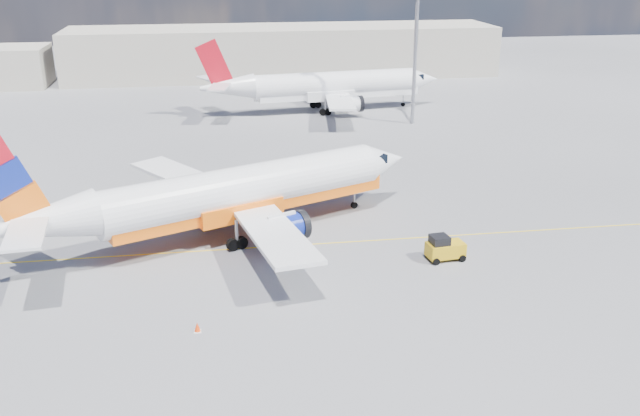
{
  "coord_description": "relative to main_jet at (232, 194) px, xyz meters",
  "views": [
    {
      "loc": [
        -7.46,
        -44.29,
        20.42
      ],
      "look_at": [
        -0.37,
        1.08,
        3.5
      ],
      "focal_mm": 40.0,
      "sensor_mm": 36.0,
      "label": 1
    }
  ],
  "objects": [
    {
      "name": "terminal_main",
      "position": [
        11.21,
        69.55,
        0.63
      ],
      "size": [
        70.0,
        14.0,
        8.0
      ],
      "primitive_type": "cube",
      "color": "#B8AF9E",
      "rests_on": "ground"
    },
    {
      "name": "second_jet",
      "position": [
        13.91,
        41.33,
        -0.09
      ],
      "size": [
        32.52,
        25.49,
        9.84
      ],
      "rotation": [
        0.0,
        0.0,
        0.13
      ],
      "color": "white",
      "rests_on": "ground"
    },
    {
      "name": "ground",
      "position": [
        6.21,
        -5.45,
        -3.37
      ],
      "size": [
        240.0,
        240.0,
        0.0
      ],
      "primitive_type": "plane",
      "color": "#58585D",
      "rests_on": "ground"
    },
    {
      "name": "taxi_line",
      "position": [
        6.21,
        -2.45,
        -3.37
      ],
      "size": [
        70.0,
        0.15,
        0.01
      ],
      "primitive_type": "cube",
      "color": "yellow",
      "rests_on": "ground"
    },
    {
      "name": "floodlight_mast",
      "position": [
        23.07,
        32.88,
        9.4
      ],
      "size": [
        1.56,
        1.56,
        21.31
      ],
      "color": "#9A9AA2",
      "rests_on": "ground"
    },
    {
      "name": "traffic_cone",
      "position": [
        -2.64,
        -13.85,
        -3.09
      ],
      "size": [
        0.42,
        0.42,
        0.58
      ],
      "color": "white",
      "rests_on": "ground"
    },
    {
      "name": "main_jet",
      "position": [
        0.0,
        0.0,
        0.0
      ],
      "size": [
        32.78,
        24.67,
        10.12
      ],
      "rotation": [
        0.0,
        0.0,
        0.42
      ],
      "color": "white",
      "rests_on": "ground"
    },
    {
      "name": "gse_tug",
      "position": [
        14.18,
        -6.52,
        -2.51
      ],
      "size": [
        2.71,
        1.87,
        1.82
      ],
      "rotation": [
        0.0,
        0.0,
        0.12
      ],
      "color": "black",
      "rests_on": "ground"
    }
  ]
}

